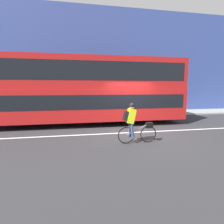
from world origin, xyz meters
TOP-DOWN VIEW (x-y plane):
  - ground_plane at (0.00, 0.00)m, footprint 80.00×80.00m
  - road_center_line at (0.00, 0.10)m, footprint 50.00×0.14m
  - sidewalk_curb at (0.00, 5.85)m, footprint 60.00×2.52m
  - building_facade at (0.00, 7.26)m, footprint 60.00×0.30m
  - bus at (-2.46, 2.58)m, footprint 11.69×2.59m
  - cyclist_on_bike at (-0.69, -1.48)m, footprint 1.57×0.32m
  - trash_bin at (5.31, 5.72)m, footprint 0.52×0.52m
  - street_sign_post at (-5.15, 5.72)m, footprint 0.36×0.09m

SIDE VIEW (x-z plane):
  - ground_plane at x=0.00m, z-range 0.00..0.00m
  - road_center_line at x=0.00m, z-range 0.00..0.01m
  - sidewalk_curb at x=0.00m, z-range 0.00..0.11m
  - trash_bin at x=5.31m, z-range 0.11..0.97m
  - cyclist_on_bike at x=-0.69m, z-range 0.06..1.65m
  - street_sign_post at x=-5.15m, z-range 0.26..2.69m
  - bus at x=-2.46m, z-range 0.22..4.06m
  - building_facade at x=0.00m, z-range 0.00..8.75m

